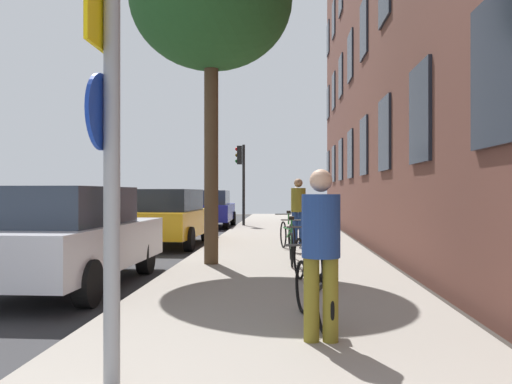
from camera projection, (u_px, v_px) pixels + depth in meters
The scene contains 18 objects.
ground_plane at pixel (169, 243), 15.83m from camera, with size 41.80×41.80×0.00m, color #332D28.
road_asphalt at pixel (101, 242), 15.95m from camera, with size 7.00×38.00×0.01m, color #2D2D30.
sidewalk at pixel (283, 242), 15.64m from camera, with size 4.20×38.00×0.12m, color gray.
sign_post at pixel (109, 136), 3.79m from camera, with size 0.15×0.60×3.15m.
traffic_light at pixel (241, 170), 22.52m from camera, with size 0.43×0.24×3.49m.
tree_near at pixel (211, 2), 10.36m from camera, with size 3.23×3.23×6.63m.
bicycle_0 at pixel (312, 291), 5.62m from camera, with size 0.48×1.56×0.91m.
bicycle_1 at pixel (307, 260), 8.02m from camera, with size 0.52×1.59×0.97m.
bicycle_2 at pixel (291, 245), 10.42m from camera, with size 0.42×1.75×0.95m.
bicycle_3 at pixel (287, 235), 12.83m from camera, with size 0.50×1.65×0.97m.
bicycle_4 at pixel (295, 229), 15.21m from camera, with size 0.42×1.72×0.91m.
bicycle_5 at pixel (318, 223), 17.56m from camera, with size 0.42×1.68×0.97m.
pedestrian_0 at pixel (321, 243), 4.95m from camera, with size 0.42×0.42×1.64m.
pedestrian_1 at pixel (298, 206), 14.42m from camera, with size 0.57×0.57×1.81m.
pedestrian_2 at pixel (296, 205), 20.35m from camera, with size 0.51×0.51×1.62m.
car_0 at pixel (67, 236), 8.31m from camera, with size 2.00×4.52×1.62m.
car_1 at pixel (169, 217), 14.86m from camera, with size 1.98×4.47×1.62m.
car_2 at pixel (210, 208), 22.89m from camera, with size 2.03×4.44×1.62m.
Camera 1 is at (1.15, -0.66, 1.54)m, focal length 36.51 mm.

